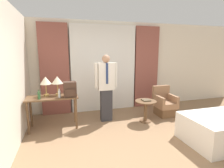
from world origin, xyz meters
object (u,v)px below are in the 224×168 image
armchair (164,104)px  table_lamp_right (57,81)px  book (146,100)px  desk (53,102)px  bottle_by_lamp (59,94)px  person (106,85)px  table_lamp_left (46,81)px  side_table (146,108)px  bottle_near_edge (39,95)px  backpack (70,89)px

armchair → table_lamp_right: bearing=177.8°
table_lamp_right → book: table_lamp_right is taller
desk → bottle_by_lamp: (0.17, -0.12, 0.21)m
person → armchair: size_ratio=2.09×
table_lamp_left → side_table: table_lamp_left is taller
desk → table_lamp_right: bearing=41.4°
table_lamp_left → person: size_ratio=0.27×
armchair → side_table: (-0.74, -0.28, 0.06)m
table_lamp_left → bottle_by_lamp: size_ratio=2.29×
bottle_by_lamp → armchair: size_ratio=0.24×
table_lamp_right → armchair: table_lamp_right is taller
bottle_near_edge → bottle_by_lamp: bearing=5.6°
armchair → book: (-0.73, -0.27, 0.26)m
person → backpack: bearing=-167.0°
person → side_table: (0.96, -0.36, -0.57)m
side_table → book: bearing=47.8°
desk → bottle_near_edge: size_ratio=5.44×
desk → side_table: bearing=-6.9°
bottle_near_edge → desk: bearing=31.3°
desk → table_lamp_left: bearing=138.6°
table_lamp_left → book: 2.51m
desk → side_table: (2.28, -0.28, -0.27)m
table_lamp_left → bottle_near_edge: bearing=-115.8°
table_lamp_left → bottle_by_lamp: (0.30, -0.23, -0.27)m
table_lamp_right → armchair: (2.89, -0.11, -0.81)m
bottle_near_edge → bottle_by_lamp: (0.43, 0.04, -0.00)m
side_table → table_lamp_right: bearing=169.7°
table_lamp_left → person: 1.47m
table_lamp_left → armchair: table_lamp_left is taller
bottle_by_lamp → person: bearing=10.0°
table_lamp_right → side_table: 2.31m
bottle_near_edge → bottle_by_lamp: size_ratio=1.06×
desk → book: desk is taller
table_lamp_left → bottle_by_lamp: table_lamp_left is taller
desk → armchair: size_ratio=1.40×
backpack → armchair: (2.61, 0.13, -0.63)m
bottle_by_lamp → book: 2.15m
table_lamp_left → table_lamp_right: bearing=0.0°
armchair → desk: bearing=-179.9°
table_lamp_left → book: bearing=-8.9°
person → armchair: (1.70, -0.08, -0.63)m
person → side_table: 1.17m
armchair → backpack: bearing=-177.1°
backpack → side_table: 1.97m
bottle_near_edge → side_table: (2.55, -0.11, -0.48)m
bottle_by_lamp → armchair: (2.85, 0.12, -0.54)m
table_lamp_right → bottle_near_edge: bearing=-145.1°
table_lamp_right → book: size_ratio=2.15×
bottle_near_edge → book: size_ratio=1.00×
armchair → person: bearing=177.3°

